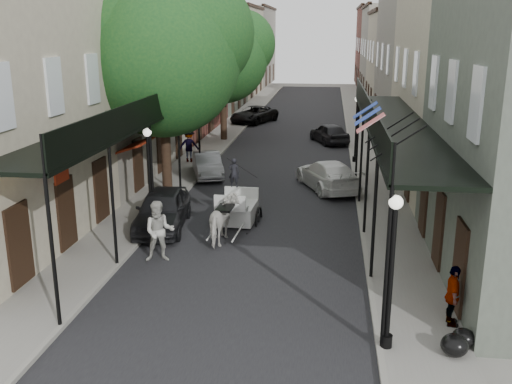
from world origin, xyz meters
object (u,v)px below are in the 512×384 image
(lamppost_right_far, at_px, (356,128))
(car_left_far, at_px, (254,115))
(tree_far, at_px, (228,54))
(car_right_far, at_px, (329,133))
(pedestrian_sidewalk_right, at_px, (453,296))
(car_left_near, at_px, (162,209))
(horse, at_px, (224,220))
(lamppost_left, at_px, (149,175))
(car_left_mid, at_px, (208,165))
(pedestrian_walking, at_px, (159,231))
(lamppost_right_near, at_px, (391,271))
(pedestrian_sidewalk_left, at_px, (189,145))
(car_right_near, at_px, (328,175))
(tree_near, at_px, (172,51))
(carriage, at_px, (239,194))

(lamppost_right_far, relative_size, car_left_far, 0.75)
(tree_far, distance_m, car_right_far, 8.57)
(pedestrian_sidewalk_right, height_order, car_left_near, pedestrian_sidewalk_right)
(horse, height_order, pedestrian_sidewalk_right, pedestrian_sidewalk_right)
(lamppost_left, xyz_separation_m, car_left_mid, (0.50, 8.00, -1.43))
(pedestrian_walking, bearing_deg, horse, 34.07)
(lamppost_right_near, xyz_separation_m, pedestrian_sidewalk_right, (1.70, 1.27, -1.14))
(pedestrian_walking, relative_size, car_left_near, 0.46)
(car_left_far, distance_m, car_right_far, 10.23)
(lamppost_right_far, bearing_deg, car_left_far, 118.41)
(pedestrian_sidewalk_left, relative_size, car_left_far, 0.38)
(horse, relative_size, car_right_near, 0.41)
(lamppost_right_near, distance_m, car_right_far, 26.17)
(tree_near, relative_size, lamppost_right_far, 2.60)
(lamppost_right_far, xyz_separation_m, horse, (-5.08, -13.34, -1.23))
(carriage, relative_size, car_left_near, 0.62)
(horse, distance_m, car_left_near, 2.86)
(horse, relative_size, pedestrian_sidewalk_right, 1.22)
(tree_near, height_order, car_left_mid, tree_near)
(horse, distance_m, pedestrian_sidewalk_left, 12.87)
(car_left_near, height_order, car_left_far, car_left_near)
(lamppost_left, xyz_separation_m, carriage, (3.24, 1.21, -0.98))
(lamppost_right_far, bearing_deg, car_right_far, 103.82)
(horse, height_order, carriage, carriage)
(car_left_mid, relative_size, car_right_near, 0.79)
(car_left_far, bearing_deg, lamppost_right_far, -38.76)
(pedestrian_sidewalk_right, bearing_deg, horse, 55.94)
(lamppost_left, xyz_separation_m, pedestrian_walking, (1.33, -3.32, -1.03))
(tree_near, xyz_separation_m, tree_far, (-0.05, 14.00, -0.65))
(tree_far, height_order, car_left_mid, tree_far)
(lamppost_right_near, relative_size, pedestrian_sidewalk_left, 1.99)
(pedestrian_walking, bearing_deg, car_right_near, 46.92)
(tree_near, distance_m, lamppost_right_near, 15.39)
(car_left_near, bearing_deg, lamppost_right_far, 51.38)
(pedestrian_sidewalk_right, relative_size, car_right_far, 0.39)
(car_left_mid, bearing_deg, pedestrian_walking, -103.82)
(lamppost_right_near, height_order, horse, lamppost_right_near)
(tree_near, height_order, lamppost_right_near, tree_near)
(horse, distance_m, carriage, 2.57)
(lamppost_left, distance_m, car_left_near, 1.40)
(tree_far, relative_size, lamppost_right_far, 2.32)
(pedestrian_sidewalk_left, height_order, pedestrian_sidewalk_right, pedestrian_sidewalk_left)
(pedestrian_sidewalk_right, bearing_deg, car_left_far, 20.33)
(tree_far, bearing_deg, carriage, -78.71)
(car_left_mid, relative_size, car_right_far, 0.94)
(car_right_near, bearing_deg, pedestrian_sidewalk_right, 82.29)
(pedestrian_sidewalk_left, bearing_deg, lamppost_right_near, 112.55)
(car_right_near, bearing_deg, lamppost_right_far, -126.25)
(car_left_mid, bearing_deg, car_right_far, 40.41)
(pedestrian_sidewalk_left, distance_m, pedestrian_sidewalk_right, 20.72)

